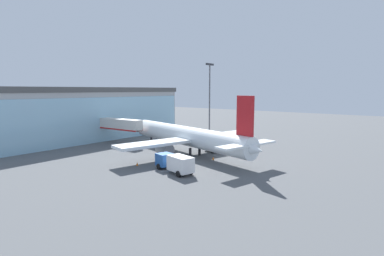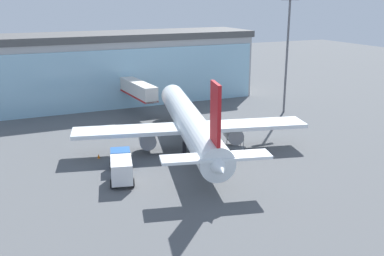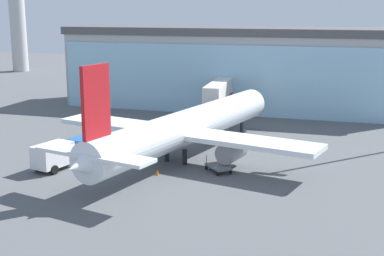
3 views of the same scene
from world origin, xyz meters
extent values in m
plane|color=#545659|center=(0.00, 0.00, 0.00)|extent=(240.00, 240.00, 0.00)
cube|color=#AAAAAA|center=(0.00, 36.33, 5.79)|extent=(52.20, 12.91, 11.58)
cube|color=#99CAE2|center=(-0.07, 30.00, 5.21)|extent=(51.04, 0.83, 10.42)
cube|color=#4F4F4F|center=(0.00, 36.33, 12.18)|extent=(53.25, 13.16, 1.20)
cube|color=silver|center=(0.84, 25.71, 4.49)|extent=(3.04, 14.77, 2.40)
cube|color=red|center=(0.84, 25.71, 3.44)|extent=(3.08, 14.77, 0.30)
cylinder|color=#4C4C51|center=(0.53, 31.20, 1.65)|extent=(0.70, 0.70, 3.29)
cylinder|color=#59595E|center=(24.36, 16.14, 9.29)|extent=(0.36, 0.36, 18.57)
cylinder|color=white|center=(2.06, 6.08, 3.42)|extent=(11.47, 32.38, 3.65)
cone|color=white|center=(6.03, 21.83, 3.42)|extent=(4.27, 3.80, 3.65)
cone|color=white|center=(-1.91, -9.66, 3.42)|extent=(4.16, 4.68, 3.28)
cube|color=white|center=(1.66, 4.51, 3.06)|extent=(29.93, 11.35, 0.50)
cube|color=white|center=(-1.66, -8.69, 3.97)|extent=(11.25, 5.01, 0.30)
cube|color=red|center=(-1.54, -8.21, 8.28)|extent=(1.13, 3.19, 6.05)
cylinder|color=gray|center=(-3.71, 6.38, 1.71)|extent=(2.82, 3.62, 2.10)
cylinder|color=gray|center=(7.28, 3.61, 1.71)|extent=(2.82, 3.62, 2.10)
cylinder|color=black|center=(0.36, 3.81, 0.80)|extent=(0.50, 0.50, 1.60)
cylinder|color=black|center=(2.48, 3.27, 0.80)|extent=(0.50, 0.50, 1.60)
cylinder|color=black|center=(5.29, 18.92, 0.80)|extent=(0.40, 0.40, 1.60)
cube|color=#2659A5|center=(-8.48, 1.90, 1.40)|extent=(2.67, 2.67, 1.90)
cube|color=white|center=(-9.50, -2.17, 1.55)|extent=(3.11, 4.41, 2.20)
cylinder|color=black|center=(-9.55, 2.17, 0.45)|extent=(0.51, 0.95, 0.90)
cylinder|color=black|center=(-7.41, 1.63, 0.45)|extent=(0.51, 0.95, 0.90)
cylinder|color=black|center=(-10.81, -2.88, 0.45)|extent=(0.51, 0.95, 0.90)
cylinder|color=black|center=(-8.67, -3.41, 0.45)|extent=(0.51, 0.95, 0.90)
cube|color=slate|center=(6.36, 1.84, 0.52)|extent=(3.08, 3.14, 0.16)
cylinder|color=black|center=(5.07, 2.17, 0.22)|extent=(0.39, 0.40, 0.44)
cylinder|color=slate|center=(5.07, 2.17, 1.05)|extent=(0.08, 0.08, 0.90)
cylinder|color=black|center=(6.12, 3.15, 0.22)|extent=(0.39, 0.40, 0.44)
cylinder|color=slate|center=(6.12, 3.15, 1.05)|extent=(0.08, 0.08, 0.90)
cylinder|color=black|center=(6.60, 0.53, 0.22)|extent=(0.39, 0.40, 0.44)
cylinder|color=slate|center=(6.60, 0.53, 1.05)|extent=(0.08, 0.08, 0.90)
cylinder|color=black|center=(7.65, 1.51, 0.22)|extent=(0.39, 0.40, 0.44)
cylinder|color=slate|center=(7.65, 1.51, 1.05)|extent=(0.08, 0.08, 0.90)
cone|color=orange|center=(0.98, -0.83, 0.28)|extent=(0.36, 0.36, 0.55)
cone|color=orange|center=(-9.98, 6.57, 0.28)|extent=(0.36, 0.36, 0.55)
camera|label=1|loc=(-41.76, -29.42, 12.17)|focal=28.00mm
camera|label=2|loc=(-21.00, -45.58, 19.22)|focal=42.00mm
camera|label=3|loc=(18.03, -47.10, 15.78)|focal=50.00mm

